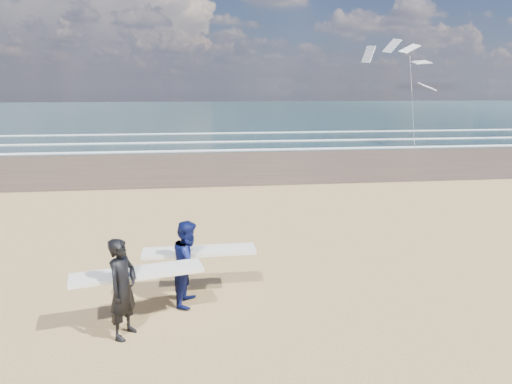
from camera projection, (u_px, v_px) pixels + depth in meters
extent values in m
cube|color=#183235|center=(309.00, 110.00, 79.13)|extent=(220.00, 100.00, 0.02)
cube|color=white|center=(480.00, 146.00, 31.58)|extent=(220.00, 0.50, 0.05)
cube|color=white|center=(444.00, 138.00, 36.12)|extent=(220.00, 0.50, 0.05)
cube|color=white|center=(407.00, 131.00, 42.40)|extent=(220.00, 0.50, 0.05)
imported|color=black|center=(123.00, 288.00, 7.41)|extent=(0.63, 0.73, 1.70)
cube|color=white|center=(138.00, 273.00, 7.75)|extent=(2.26, 0.95, 0.07)
imported|color=#0D154D|center=(189.00, 262.00, 8.59)|extent=(0.78, 0.91, 1.63)
cube|color=white|center=(199.00, 251.00, 8.94)|extent=(2.21, 0.54, 0.07)
cube|color=slate|center=(415.00, 147.00, 31.03)|extent=(0.12, 0.12, 0.10)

